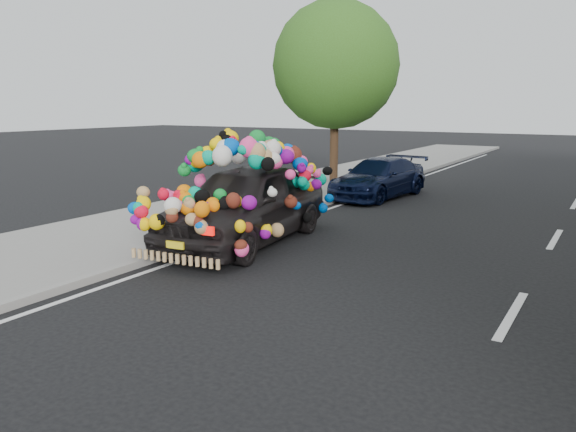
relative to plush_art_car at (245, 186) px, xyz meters
The scene contains 7 objects.
ground 2.60m from the plush_art_car, 39.68° to the right, with size 100.00×100.00×0.00m, color black.
sidewalk 3.12m from the plush_art_car, 149.44° to the right, with size 4.00×60.00×0.12m, color gray.
kerb 1.93m from the plush_art_car, 110.75° to the right, with size 0.15×60.00×0.13m, color gray.
lane_markings 5.71m from the plush_art_car, 15.39° to the right, with size 6.00×50.00×0.01m, color silver, non-canonical shape.
tree_near_sidewalk 8.75m from the plush_art_car, 104.09° to the left, with size 4.20×4.20×6.13m.
plush_art_car is the anchor object (origin of this frame).
navy_sedan 6.76m from the plush_art_car, 88.77° to the left, with size 1.64×4.03×1.17m, color black.
Camera 1 is at (4.69, -7.61, 2.76)m, focal length 35.00 mm.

